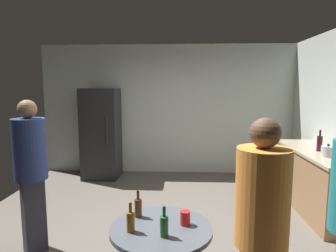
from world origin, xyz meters
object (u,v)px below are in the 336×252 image
Objects in this scene: kettle at (328,151)px; plastic_cup_red at (185,218)px; refrigerator at (101,133)px; person_in_orange_shirt at (261,223)px; beer_bottle_green at (164,225)px; wine_bottle_on_counter at (320,143)px; beer_bottle_amber at (131,221)px; beer_bottle_brown at (138,207)px; person_in_navy_shirt at (31,165)px; foreground_table at (161,239)px.

kettle is 2.22× the size of plastic_cup_red.
refrigerator is 1.11× the size of person_in_orange_shirt.
plastic_cup_red is 0.07× the size of person_in_orange_shirt.
beer_bottle_green reaches higher than plastic_cup_red.
refrigerator is 7.83× the size of beer_bottle_green.
wine_bottle_on_counter is at bearing -22.45° from refrigerator.
person_in_orange_shirt is at bearing -16.13° from beer_bottle_amber.
beer_bottle_amber is 0.43m from plastic_cup_red.
beer_bottle_amber is 0.14× the size of person_in_orange_shirt.
refrigerator reaches higher than beer_bottle_green.
plastic_cup_red is at bearing 1.38° from person_in_orange_shirt.
person_in_orange_shirt is (0.87, -0.51, 0.13)m from beer_bottle_brown.
person_in_navy_shirt is at bearing 154.56° from plastic_cup_red.
beer_bottle_brown reaches higher than plastic_cup_red.
person_in_navy_shirt is at bearing 146.92° from beer_bottle_green.
beer_bottle_brown is 1.00× the size of beer_bottle_green.
wine_bottle_on_counter reaches higher than beer_bottle_amber.
refrigerator is at bearing 108.72° from beer_bottle_amber.
wine_bottle_on_counter is (3.60, -1.49, 0.12)m from refrigerator.
beer_bottle_brown is 0.14× the size of person_in_navy_shirt.
wine_bottle_on_counter is 3.82m from person_in_navy_shirt.
plastic_cup_red reaches higher than foreground_table.
wine_bottle_on_counter is at bearing 44.08° from foreground_table.
beer_bottle_amber is 0.26m from beer_bottle_green.
refrigerator is at bearing 157.55° from wine_bottle_on_counter.
plastic_cup_red is 0.07× the size of person_in_navy_shirt.
person_in_orange_shirt is at bearing -38.90° from plastic_cup_red.
plastic_cup_red is (-1.91, -1.68, -0.18)m from kettle.
person_in_orange_shirt is (2.13, -3.90, 0.05)m from refrigerator.
kettle is (3.56, -1.83, 0.07)m from refrigerator.
person_in_navy_shirt reaches higher than beer_bottle_amber.
wine_bottle_on_counter is at bearing 39.04° from beer_bottle_brown.
person_in_orange_shirt is at bearing -124.65° from kettle.
plastic_cup_red is (0.15, 0.19, -0.03)m from beer_bottle_green.
kettle is 0.15× the size of person_in_orange_shirt.
person_in_orange_shirt reaches higher than kettle.
person_in_navy_shirt is at bearing -161.00° from wine_bottle_on_counter.
beer_bottle_brown is at bearing -145.89° from kettle.
wine_bottle_on_counter is 0.18× the size of person_in_navy_shirt.
beer_bottle_amber is 0.14× the size of person_in_navy_shirt.
beer_bottle_green is at bearing -129.22° from plastic_cup_red.
refrigerator is at bearing 115.09° from plastic_cup_red.
refrigerator is 3.88m from plastic_cup_red.
foreground_table is 0.47× the size of person_in_navy_shirt.
wine_bottle_on_counter is 3.21m from beer_bottle_amber.
wine_bottle_on_counter reaches higher than plastic_cup_red.
kettle reaches higher than beer_bottle_green.
beer_bottle_amber reaches higher than foreground_table.
person_in_orange_shirt is at bearing -27.08° from foreground_table.
beer_bottle_amber is 1.55m from person_in_navy_shirt.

